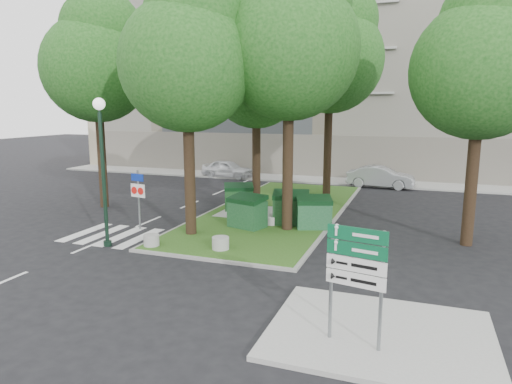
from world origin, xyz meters
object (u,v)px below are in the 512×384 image
at_px(tree_median_far, 332,49).
at_px(dumpster_b, 247,212).
at_px(dumpster_c, 291,208).
at_px(bollard_mid, 272,220).
at_px(dumpster_a, 239,197).
at_px(litter_bin, 327,208).
at_px(tree_median_near_left, 189,51).
at_px(tree_street_left, 98,58).
at_px(tree_median_mid, 258,72).
at_px(car_silver, 381,177).
at_px(street_lamp, 102,155).
at_px(directional_sign, 356,267).
at_px(tree_median_near_right, 292,35).
at_px(traffic_sign_pole, 138,192).
at_px(dumpster_d, 314,212).
at_px(bollard_right, 221,243).
at_px(car_white, 228,169).
at_px(bollard_left, 151,240).
at_px(tree_street_right, 485,56).

xyz_separation_m(tree_median_far, dumpster_b, (-1.99, -7.81, -7.52)).
relative_size(dumpster_c, bollard_mid, 3.39).
bearing_deg(dumpster_a, bollard_mid, -66.10).
distance_m(bollard_mid, litter_bin, 3.22).
height_order(tree_median_near_left, tree_street_left, tree_street_left).
bearing_deg(tree_median_mid, tree_median_near_left, -94.40).
xyz_separation_m(tree_median_far, car_silver, (2.49, 5.00, -7.61)).
xyz_separation_m(tree_street_left, street_lamp, (4.54, -5.83, -4.17)).
bearing_deg(tree_median_near_left, directional_sign, -42.43).
height_order(tree_median_near_right, traffic_sign_pole, tree_median_near_right).
distance_m(dumpster_a, dumpster_d, 4.80).
bearing_deg(bollard_mid, car_silver, 73.29).
relative_size(tree_median_near_left, dumpster_a, 6.12).
relative_size(tree_street_left, litter_bin, 15.53).
height_order(dumpster_a, traffic_sign_pole, traffic_sign_pole).
xyz_separation_m(dumpster_a, dumpster_b, (1.60, -2.99, 0.04)).
height_order(tree_median_far, bollard_mid, tree_median_far).
height_order(dumpster_c, car_silver, dumpster_c).
xyz_separation_m(dumpster_b, litter_bin, (2.83, 3.30, -0.32)).
bearing_deg(litter_bin, dumpster_c, -120.44).
bearing_deg(tree_median_mid, directional_sign, -62.49).
distance_m(tree_median_far, bollard_right, 13.76).
bearing_deg(bollard_mid, tree_median_near_left, -136.46).
bearing_deg(bollard_mid, car_white, 120.91).
distance_m(tree_street_left, litter_bin, 13.66).
distance_m(tree_median_mid, dumpster_d, 8.33).
bearing_deg(tree_median_near_right, litter_bin, 70.96).
relative_size(bollard_left, litter_bin, 0.82).
xyz_separation_m(directional_sign, car_white, (-12.41, 21.85, -1.19)).
bearing_deg(tree_median_near_left, dumpster_b, 44.67).
relative_size(dumpster_d, bollard_mid, 3.34).
bearing_deg(tree_median_near_right, traffic_sign_pole, -163.39).
xyz_separation_m(litter_bin, car_silver, (1.66, 9.51, 0.24)).
relative_size(dumpster_b, bollard_mid, 3.36).
distance_m(bollard_left, directional_sign, 9.50).
height_order(dumpster_d, bollard_right, dumpster_d).
height_order(tree_street_right, car_white, tree_street_right).
distance_m(tree_median_far, bollard_mid, 10.74).
bearing_deg(bollard_left, street_lamp, -171.29).
xyz_separation_m(street_lamp, traffic_sign_pole, (-0.22, 2.49, -1.82)).
distance_m(dumpster_b, bollard_left, 4.47).
height_order(tree_median_mid, tree_street_left, tree_street_left).
distance_m(tree_street_right, dumpster_c, 9.48).
bearing_deg(bollard_right, dumpster_a, 106.09).
bearing_deg(traffic_sign_pole, dumpster_a, 69.27).
distance_m(tree_median_mid, dumpster_b, 7.93).
height_order(bollard_right, traffic_sign_pole, traffic_sign_pole).
xyz_separation_m(dumpster_a, directional_sign, (7.31, -11.45, 1.10)).
bearing_deg(tree_median_far, tree_street_right, -45.83).
distance_m(tree_street_left, street_lamp, 8.48).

